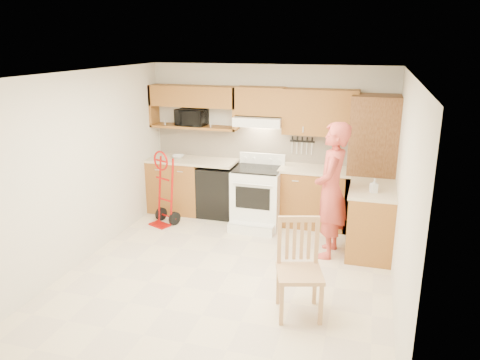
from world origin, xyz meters
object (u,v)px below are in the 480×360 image
at_px(microwave, 191,117).
at_px(range, 257,193).
at_px(person, 331,191).
at_px(dining_chair, 300,270).
at_px(hand_truck, 162,192).

xyz_separation_m(microwave, range, (1.24, -0.43, -1.07)).
bearing_deg(person, dining_chair, -1.39).
relative_size(range, person, 0.60).
xyz_separation_m(range, person, (1.21, -0.75, 0.38)).
distance_m(microwave, person, 2.81).
relative_size(microwave, hand_truck, 0.45).
bearing_deg(hand_truck, person, 15.29).
distance_m(microwave, hand_truck, 1.36).
relative_size(person, hand_truck, 1.70).
distance_m(range, person, 1.47).
xyz_separation_m(microwave, hand_truck, (-0.21, -0.80, -1.08)).
relative_size(microwave, dining_chair, 0.47).
xyz_separation_m(microwave, person, (2.46, -1.18, -0.70)).
xyz_separation_m(hand_truck, dining_chair, (2.51, -1.96, -0.02)).
bearing_deg(person, hand_truck, -93.79).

